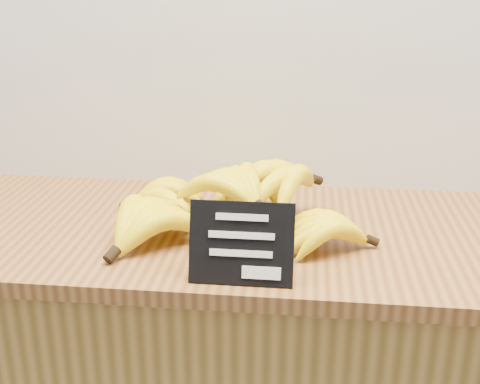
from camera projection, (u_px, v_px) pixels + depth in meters
name	position (u px, v px, depth m)	size (l,w,h in m)	color
counter_top	(243.00, 233.00, 1.19)	(1.48, 0.54, 0.03)	#925F2D
chalkboard_sign	(241.00, 244.00, 0.96)	(0.17, 0.01, 0.13)	black
banana_pile	(224.00, 202.00, 1.17)	(0.56, 0.38, 0.12)	#FFEB0A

